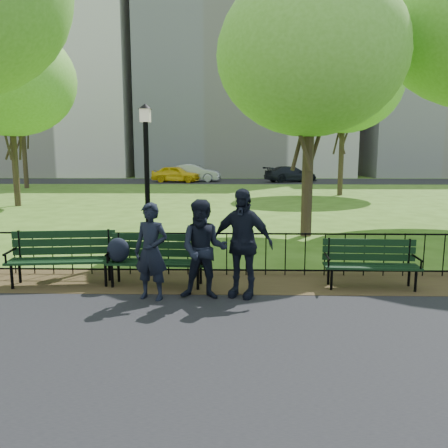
{
  "coord_description": "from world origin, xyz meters",
  "views": [
    {
      "loc": [
        0.74,
        -6.72,
        2.46
      ],
      "look_at": [
        0.56,
        1.5,
        1.16
      ],
      "focal_mm": 35.0,
      "sensor_mm": 36.0,
      "label": 1
    }
  ],
  "objects_px": {
    "person_mid": "(204,250)",
    "lamppost": "(147,176)",
    "taxi": "(176,174)",
    "park_bench_left_a": "(63,252)",
    "tree_far_w": "(19,81)",
    "sedan_silver": "(194,173)",
    "person_left": "(151,251)",
    "sedan_dark": "(291,174)",
    "park_bench_main": "(141,252)",
    "tree_mid_w": "(9,80)",
    "tree_far_e": "(344,83)",
    "person_right": "(242,243)",
    "park_bench_right_a": "(370,258)",
    "tree_near_e": "(311,55)"
  },
  "relations": [
    {
      "from": "person_mid",
      "to": "lamppost",
      "type": "bearing_deg",
      "value": 120.46
    },
    {
      "from": "taxi",
      "to": "park_bench_left_a",
      "type": "bearing_deg",
      "value": -166.71
    },
    {
      "from": "tree_far_w",
      "to": "lamppost",
      "type": "bearing_deg",
      "value": -58.64
    },
    {
      "from": "park_bench_left_a",
      "to": "sedan_silver",
      "type": "xyz_separation_m",
      "value": [
        -0.44,
        32.75,
        0.18
      ]
    },
    {
      "from": "person_left",
      "to": "sedan_dark",
      "type": "height_order",
      "value": "person_left"
    },
    {
      "from": "lamppost",
      "to": "sedan_silver",
      "type": "bearing_deg",
      "value": 93.11
    },
    {
      "from": "park_bench_main",
      "to": "tree_far_w",
      "type": "distance_m",
      "value": 29.09
    },
    {
      "from": "sedan_dark",
      "to": "tree_mid_w",
      "type": "bearing_deg",
      "value": 121.07
    },
    {
      "from": "park_bench_main",
      "to": "person_mid",
      "type": "relative_size",
      "value": 1.1
    },
    {
      "from": "tree_far_w",
      "to": "taxi",
      "type": "bearing_deg",
      "value": 35.29
    },
    {
      "from": "tree_far_e",
      "to": "person_right",
      "type": "bearing_deg",
      "value": -108.01
    },
    {
      "from": "person_mid",
      "to": "taxi",
      "type": "relative_size",
      "value": 0.39
    },
    {
      "from": "tree_mid_w",
      "to": "person_left",
      "type": "relative_size",
      "value": 5.14
    },
    {
      "from": "park_bench_right_a",
      "to": "park_bench_main",
      "type": "bearing_deg",
      "value": -177.31
    },
    {
      "from": "tree_far_w",
      "to": "sedan_silver",
      "type": "xyz_separation_m",
      "value": [
        11.9,
        8.28,
        -6.95
      ]
    },
    {
      "from": "tree_mid_w",
      "to": "tree_far_w",
      "type": "bearing_deg",
      "value": 113.62
    },
    {
      "from": "person_mid",
      "to": "person_right",
      "type": "xyz_separation_m",
      "value": [
        0.65,
        0.14,
        0.09
      ]
    },
    {
      "from": "park_bench_main",
      "to": "person_right",
      "type": "height_order",
      "value": "person_right"
    },
    {
      "from": "park_bench_right_a",
      "to": "tree_far_e",
      "type": "xyz_separation_m",
      "value": [
        4.02,
        19.18,
        6.13
      ]
    },
    {
      "from": "park_bench_left_a",
      "to": "taxi",
      "type": "xyz_separation_m",
      "value": [
        -2.03,
        31.77,
        0.12
      ]
    },
    {
      "from": "park_bench_right_a",
      "to": "sedan_dark",
      "type": "bearing_deg",
      "value": 88.03
    },
    {
      "from": "sedan_silver",
      "to": "sedan_dark",
      "type": "relative_size",
      "value": 0.99
    },
    {
      "from": "park_bench_right_a",
      "to": "taxi",
      "type": "bearing_deg",
      "value": 106.59
    },
    {
      "from": "person_left",
      "to": "sedan_dark",
      "type": "xyz_separation_m",
      "value": [
        6.63,
        33.29,
        -0.11
      ]
    },
    {
      "from": "tree_far_w",
      "to": "tree_near_e",
      "type": "bearing_deg",
      "value": -47.2
    },
    {
      "from": "park_bench_left_a",
      "to": "person_right",
      "type": "height_order",
      "value": "person_right"
    },
    {
      "from": "lamppost",
      "to": "tree_mid_w",
      "type": "height_order",
      "value": "tree_mid_w"
    },
    {
      "from": "tree_mid_w",
      "to": "sedan_dark",
      "type": "xyz_separation_m",
      "value": [
        15.79,
        19.52,
        -5.21
      ]
    },
    {
      "from": "person_left",
      "to": "park_bench_left_a",
      "type": "bearing_deg",
      "value": 171.08
    },
    {
      "from": "park_bench_main",
      "to": "tree_mid_w",
      "type": "distance_m",
      "value": 16.57
    },
    {
      "from": "park_bench_right_a",
      "to": "tree_far_e",
      "type": "relative_size",
      "value": 0.18
    },
    {
      "from": "person_left",
      "to": "lamppost",
      "type": "bearing_deg",
      "value": 118.0
    },
    {
      "from": "tree_far_e",
      "to": "sedan_dark",
      "type": "distance_m",
      "value": 14.67
    },
    {
      "from": "park_bench_left_a",
      "to": "person_left",
      "type": "height_order",
      "value": "person_left"
    },
    {
      "from": "person_mid",
      "to": "taxi",
      "type": "height_order",
      "value": "person_mid"
    },
    {
      "from": "tree_mid_w",
      "to": "park_bench_main",
      "type": "bearing_deg",
      "value": -55.83
    },
    {
      "from": "park_bench_right_a",
      "to": "person_left",
      "type": "relative_size",
      "value": 1.05
    },
    {
      "from": "park_bench_left_a",
      "to": "tree_near_e",
      "type": "relative_size",
      "value": 0.26
    },
    {
      "from": "taxi",
      "to": "tree_far_e",
      "type": "bearing_deg",
      "value": -127.27
    },
    {
      "from": "person_left",
      "to": "person_mid",
      "type": "bearing_deg",
      "value": 19.51
    },
    {
      "from": "tree_far_w",
      "to": "taxi",
      "type": "relative_size",
      "value": 2.56
    },
    {
      "from": "park_bench_right_a",
      "to": "person_mid",
      "type": "distance_m",
      "value": 3.16
    },
    {
      "from": "park_bench_main",
      "to": "park_bench_left_a",
      "type": "bearing_deg",
      "value": -179.86
    },
    {
      "from": "tree_mid_w",
      "to": "tree_far_e",
      "type": "distance_m",
      "value": 18.22
    },
    {
      "from": "tree_near_e",
      "to": "sedan_dark",
      "type": "bearing_deg",
      "value": 83.68
    },
    {
      "from": "park_bench_left_a",
      "to": "person_mid",
      "type": "height_order",
      "value": "person_mid"
    },
    {
      "from": "tree_far_e",
      "to": "taxi",
      "type": "relative_size",
      "value": 2.21
    },
    {
      "from": "tree_far_e",
      "to": "person_left",
      "type": "xyz_separation_m",
      "value": [
        -7.96,
        -19.96,
        -5.84
      ]
    },
    {
      "from": "person_mid",
      "to": "sedan_dark",
      "type": "height_order",
      "value": "person_mid"
    },
    {
      "from": "tree_far_w",
      "to": "person_right",
      "type": "relative_size",
      "value": 5.91
    }
  ]
}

